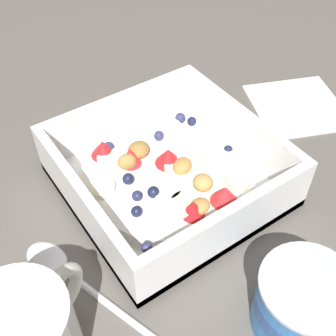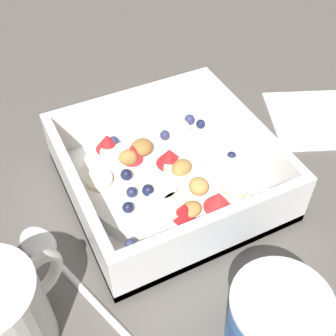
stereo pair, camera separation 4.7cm
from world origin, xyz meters
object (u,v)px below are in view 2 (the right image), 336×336
object	(u,v)px
spoon	(52,256)
fruit_bowl	(168,174)
yogurt_cup	(276,321)
folded_napkin	(316,118)

from	to	relation	value
spoon	fruit_bowl	bearing A→B (deg)	-166.42
yogurt_cup	folded_napkin	distance (m)	0.32
fruit_bowl	spoon	distance (m)	0.15
yogurt_cup	folded_napkin	size ratio (longest dim) A/B	0.68
fruit_bowl	spoon	bearing A→B (deg)	13.58
fruit_bowl	yogurt_cup	size ratio (longest dim) A/B	2.62
fruit_bowl	spoon	world-z (taller)	fruit_bowl
yogurt_cup	folded_napkin	bearing A→B (deg)	-136.88
folded_napkin	yogurt_cup	bearing A→B (deg)	43.12
fruit_bowl	folded_napkin	world-z (taller)	fruit_bowl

